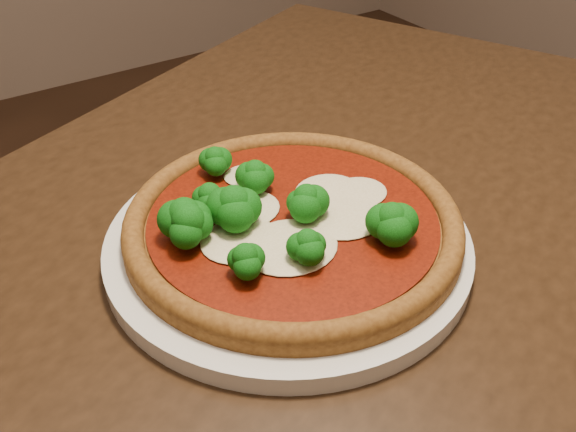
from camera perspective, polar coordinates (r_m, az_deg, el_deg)
dining_table at (r=0.67m, az=4.81°, el=-9.66°), size 1.44×1.26×0.75m
plate at (r=0.60m, az=0.00°, el=-2.40°), size 0.34×0.34×0.02m
pizza at (r=0.59m, az=-0.16°, el=-0.31°), size 0.31×0.31×0.06m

